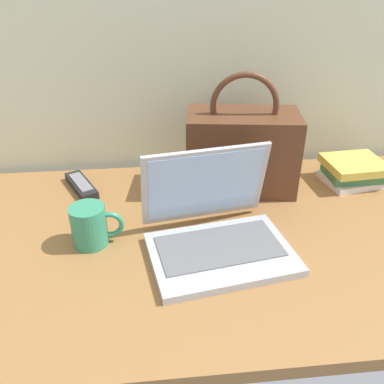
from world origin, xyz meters
The scene contains 6 objects.
desk centered at (0.00, 0.00, 0.01)m, with size 1.60×0.76×0.03m.
laptop centered at (0.10, -0.04, 0.08)m, with size 0.34×0.31×0.21m.
coffee_mug centered at (-0.18, -0.01, 0.08)m, with size 0.12×0.08×0.10m.
remote_control_near centered at (-0.24, 0.26, 0.04)m, with size 0.11×0.16×0.02m.
handbag centered at (0.22, 0.22, 0.15)m, with size 0.32×0.20×0.33m.
book_stack centered at (0.55, 0.22, 0.07)m, with size 0.18×0.16×0.07m.
Camera 1 is at (-0.03, -0.80, 0.61)m, focal length 38.43 mm.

